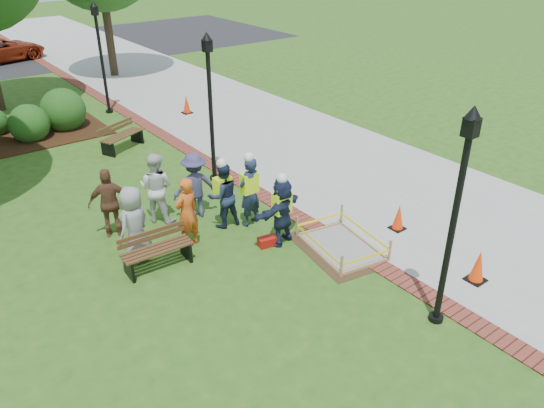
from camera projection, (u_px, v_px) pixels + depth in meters
ground at (287, 271)px, 11.62m from camera, size 100.00×100.00×0.00m
sidewalk at (228, 113)px, 21.33m from camera, size 6.00×60.00×0.02m
brick_edging at (154, 130)px, 19.58m from camera, size 0.50×60.00×0.03m
mulch_bed at (4, 142)px, 18.43m from camera, size 7.00×3.00×0.05m
wet_concrete_pad at (341, 240)px, 12.33m from camera, size 2.07×2.55×0.55m
bench_near at (158, 257)px, 11.63m from camera, size 1.58×0.61×0.84m
bench_far at (122, 141)px, 17.81m from camera, size 1.68×1.12×0.87m
cone_front at (478, 267)px, 11.13m from camera, size 0.39×0.39×0.76m
cone_back at (398, 218)px, 13.06m from camera, size 0.35×0.35×0.69m
cone_far at (187, 105)px, 21.13m from camera, size 0.38×0.38×0.75m
toolbox at (267, 241)px, 12.50m from camera, size 0.48×0.32×0.22m
lamp_near at (456, 206)px, 9.03m from camera, size 0.28×0.28×4.26m
lamp_mid at (210, 98)px, 14.65m from camera, size 0.28×0.28×4.26m
lamp_far at (100, 50)px, 20.26m from camera, size 0.28×0.28×4.26m
shrub_c at (33, 140)px, 18.72m from camera, size 1.37×1.37×1.37m
shrub_d at (66, 128)px, 19.76m from camera, size 1.62×1.62×1.62m
casual_person_a at (134, 224)px, 11.66m from camera, size 0.68×0.59×1.79m
casual_person_b at (187, 213)px, 12.15m from camera, size 0.62×0.47×1.74m
casual_person_c at (156, 188)px, 13.22m from camera, size 0.65×0.69×1.83m
casual_person_d at (110, 203)px, 12.59m from camera, size 0.65×0.53×1.74m
casual_person_e at (195, 186)px, 13.43m from camera, size 0.63×0.48×1.74m
hivis_worker_a at (282, 209)px, 12.27m from camera, size 0.59×0.46×1.80m
hivis_worker_b at (249, 190)px, 13.02m from camera, size 0.64×0.49×1.94m
hivis_worker_c at (223, 193)px, 12.97m from camera, size 0.57×0.39×1.82m
parked_car_c at (3, 62)px, 29.34m from camera, size 2.87×4.64×1.41m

